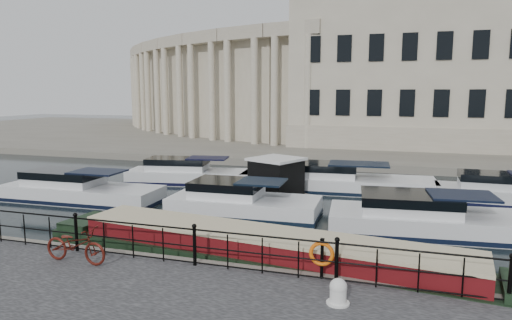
{
  "coord_description": "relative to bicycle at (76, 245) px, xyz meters",
  "views": [
    {
      "loc": [
        5.35,
        -13.57,
        5.44
      ],
      "look_at": [
        0.5,
        2.0,
        3.0
      ],
      "focal_mm": 32.0,
      "sensor_mm": 36.0,
      "label": 1
    }
  ],
  "objects": [
    {
      "name": "life_ring_post",
      "position": [
        6.96,
        0.91,
        0.15
      ],
      "size": [
        0.67,
        0.19,
        1.09
      ],
      "color": "black",
      "rests_on": "near_quay"
    },
    {
      "name": "mooring_bollard",
      "position": [
        7.56,
        -0.37,
        -0.25
      ],
      "size": [
        0.55,
        0.55,
        0.61
      ],
      "color": "silver",
      "rests_on": "near_quay"
    },
    {
      "name": "civic_building",
      "position": [
        2.37,
        37.78,
        5.95
      ],
      "size": [
        53.55,
        31.84,
        16.85
      ],
      "color": "#ADA38C",
      "rests_on": "far_bank"
    },
    {
      "name": "bicycle",
      "position": [
        0.0,
        0.0,
        0.0
      ],
      "size": [
        2.06,
        0.78,
        1.07
      ],
      "primitive_type": "imported",
      "rotation": [
        0.0,
        0.0,
        1.54
      ],
      "color": "#4C140D",
      "rests_on": "near_quay"
    },
    {
      "name": "railing",
      "position": [
        3.37,
        0.83,
        0.12
      ],
      "size": [
        24.14,
        0.14,
        1.22
      ],
      "color": "black",
      "rests_on": "near_quay"
    },
    {
      "name": "ground_plane",
      "position": [
        3.37,
        3.08,
        -1.08
      ],
      "size": [
        160.0,
        160.0,
        0.0
      ],
      "primitive_type": "plane",
      "color": "black",
      "rests_on": "ground"
    },
    {
      "name": "far_bank",
      "position": [
        3.37,
        42.08,
        -0.81
      ],
      "size": [
        120.0,
        42.0,
        0.55
      ],
      "primitive_type": "cube",
      "color": "#6B665B",
      "rests_on": "ground_plane"
    },
    {
      "name": "cabin_cruisers",
      "position": [
        3.71,
        11.24,
        -0.72
      ],
      "size": [
        28.24,
        10.25,
        1.99
      ],
      "color": "silver",
      "rests_on": "ground_plane"
    },
    {
      "name": "narrowboat",
      "position": [
        4.97,
        2.42,
        -0.72
      ],
      "size": [
        15.72,
        3.93,
        1.57
      ],
      "rotation": [
        0.0,
        0.0,
        -0.12
      ],
      "color": "black",
      "rests_on": "ground_plane"
    },
    {
      "name": "harbour_hut",
      "position": [
        2.87,
        11.79,
        -0.13
      ],
      "size": [
        3.95,
        3.68,
        2.19
      ],
      "rotation": [
        0.0,
        0.0,
        -0.43
      ],
      "color": "#6B665B",
      "rests_on": "ground_plane"
    }
  ]
}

